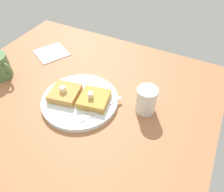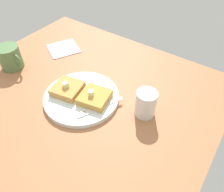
% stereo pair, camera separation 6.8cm
% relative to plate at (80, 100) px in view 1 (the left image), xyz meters
% --- Properties ---
extents(table_surface, '(0.91, 0.91, 0.02)m').
position_rel_plate_xyz_m(table_surface, '(-0.03, -0.04, -0.02)').
color(table_surface, '#A76842').
rests_on(table_surface, ground).
extents(plate, '(0.25, 0.25, 0.02)m').
position_rel_plate_xyz_m(plate, '(0.00, 0.00, 0.00)').
color(plate, white).
rests_on(plate, table_surface).
extents(toast_slice_left, '(0.11, 0.11, 0.02)m').
position_rel_plate_xyz_m(toast_slice_left, '(-0.05, -0.01, 0.02)').
color(toast_slice_left, '#C48F47').
rests_on(toast_slice_left, plate).
extents(toast_slice_middle, '(0.11, 0.11, 0.02)m').
position_rel_plate_xyz_m(toast_slice_middle, '(0.05, 0.01, 0.02)').
color(toast_slice_middle, gold).
rests_on(toast_slice_middle, plate).
extents(butter_pat_primary, '(0.02, 0.02, 0.02)m').
position_rel_plate_xyz_m(butter_pat_primary, '(-0.05, -0.01, 0.04)').
color(butter_pat_primary, beige).
rests_on(butter_pat_primary, toast_slice_left).
extents(butter_pat_secondary, '(0.02, 0.02, 0.02)m').
position_rel_plate_xyz_m(butter_pat_secondary, '(0.04, 0.00, 0.04)').
color(butter_pat_secondary, beige).
rests_on(butter_pat_secondary, toast_slice_middle).
extents(fork, '(0.08, 0.15, 0.00)m').
position_rel_plate_xyz_m(fork, '(0.08, -0.02, 0.01)').
color(fork, silver).
rests_on(fork, plate).
extents(syrup_jar, '(0.07, 0.07, 0.09)m').
position_rel_plate_xyz_m(syrup_jar, '(0.20, 0.07, 0.03)').
color(syrup_jar, '#331508').
rests_on(syrup_jar, table_surface).
extents(napkin, '(0.17, 0.17, 0.00)m').
position_rel_plate_xyz_m(napkin, '(-0.27, 0.19, -0.01)').
color(napkin, beige).
rests_on(napkin, table_surface).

